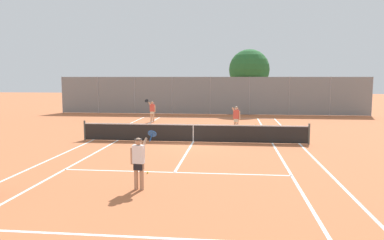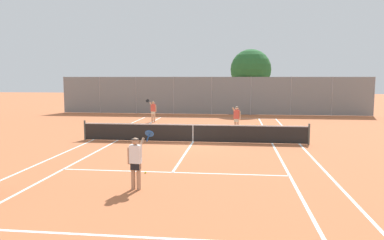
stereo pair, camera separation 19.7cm
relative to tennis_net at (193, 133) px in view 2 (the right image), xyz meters
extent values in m
plane|color=#BC663D|center=(0.00, 0.00, -0.51)|extent=(120.00, 120.00, 0.00)
cube|color=white|center=(0.00, -11.90, -0.51)|extent=(11.00, 0.10, 0.01)
cube|color=white|center=(0.00, 11.90, -0.51)|extent=(11.00, 0.10, 0.01)
cube|color=white|center=(-5.50, 0.00, -0.51)|extent=(0.10, 23.80, 0.01)
cube|color=white|center=(5.50, 0.00, -0.51)|extent=(0.10, 23.80, 0.01)
cube|color=white|center=(-4.13, 0.00, -0.51)|extent=(0.10, 23.80, 0.01)
cube|color=white|center=(4.13, 0.00, -0.51)|extent=(0.10, 23.80, 0.01)
cube|color=white|center=(0.00, -6.40, -0.51)|extent=(8.26, 0.10, 0.01)
cube|color=white|center=(0.00, 6.40, -0.51)|extent=(8.26, 0.10, 0.01)
cube|color=white|center=(0.00, 0.00, -0.51)|extent=(0.10, 12.80, 0.01)
cylinder|color=#474C47|center=(-5.95, 0.00, 0.03)|extent=(0.10, 0.10, 1.07)
cylinder|color=#474C47|center=(5.95, 0.00, 0.03)|extent=(0.10, 0.10, 1.07)
cube|color=black|center=(0.00, 0.00, -0.04)|extent=(11.90, 0.02, 0.89)
cube|color=white|center=(0.00, 0.00, 0.41)|extent=(11.90, 0.03, 0.06)
cube|color=white|center=(0.00, 0.00, -0.06)|extent=(0.05, 0.03, 0.89)
cylinder|color=tan|center=(-0.85, -8.54, -0.10)|extent=(0.13, 0.13, 0.82)
cylinder|color=tan|center=(-0.67, -8.56, -0.10)|extent=(0.13, 0.13, 0.82)
cube|color=black|center=(-0.76, -8.55, 0.23)|extent=(0.30, 0.21, 0.24)
cube|color=white|center=(-0.76, -8.55, 0.59)|extent=(0.36, 0.24, 0.56)
sphere|color=tan|center=(-0.76, -8.55, 0.98)|extent=(0.22, 0.22, 0.22)
cylinder|color=black|center=(-0.76, -8.55, 1.05)|extent=(0.23, 0.23, 0.02)
cylinder|color=tan|center=(-0.98, -8.52, 0.53)|extent=(0.08, 0.08, 0.52)
cylinder|color=tan|center=(-0.61, -8.43, 0.88)|extent=(0.14, 0.46, 0.35)
cylinder|color=#1E4C99|center=(-0.45, -8.19, 1.04)|extent=(0.06, 0.25, 0.22)
cylinder|color=#1E4C99|center=(-0.44, -8.07, 1.15)|extent=(0.30, 0.23, 0.23)
cylinder|color=#D8A884|center=(-3.94, 8.42, -0.10)|extent=(0.13, 0.13, 0.82)
cylinder|color=#D8A884|center=(-4.12, 8.44, -0.10)|extent=(0.13, 0.13, 0.82)
cube|color=beige|center=(-4.03, 8.43, 0.23)|extent=(0.30, 0.21, 0.24)
cube|color=#D84C3F|center=(-4.03, 8.43, 0.59)|extent=(0.36, 0.24, 0.56)
sphere|color=#D8A884|center=(-4.03, 8.43, 0.98)|extent=(0.22, 0.22, 0.22)
cylinder|color=black|center=(-4.03, 8.43, 1.05)|extent=(0.23, 0.23, 0.02)
cylinder|color=#D8A884|center=(-3.81, 8.41, 0.53)|extent=(0.08, 0.08, 0.52)
cylinder|color=#D8A884|center=(-4.18, 8.31, 0.88)|extent=(0.13, 0.46, 0.35)
cylinder|color=black|center=(-4.33, 8.06, 1.04)|extent=(0.06, 0.25, 0.22)
cylinder|color=black|center=(-4.35, 7.94, 1.15)|extent=(0.30, 0.23, 0.23)
cylinder|color=#D8A884|center=(2.37, 4.00, -0.10)|extent=(0.13, 0.13, 0.82)
cylinder|color=#D8A884|center=(2.20, 4.06, -0.10)|extent=(0.13, 0.13, 0.82)
cube|color=beige|center=(2.29, 4.03, 0.23)|extent=(0.33, 0.27, 0.24)
cube|color=#D84C3F|center=(2.29, 4.03, 0.59)|extent=(0.39, 0.31, 0.56)
sphere|color=#D8A884|center=(2.29, 4.03, 0.98)|extent=(0.22, 0.22, 0.22)
cylinder|color=black|center=(2.29, 4.03, 1.05)|extent=(0.23, 0.23, 0.02)
cylinder|color=#D8A884|center=(2.49, 3.95, 0.53)|extent=(0.08, 0.08, 0.52)
cylinder|color=#D8A884|center=(2.11, 3.95, 0.88)|extent=(0.24, 0.45, 0.35)
sphere|color=#D1DB33|center=(3.76, 7.86, -0.48)|extent=(0.07, 0.07, 0.07)
sphere|color=#D1DB33|center=(-0.47, 3.33, -0.48)|extent=(0.07, 0.07, 0.07)
sphere|color=#D1DB33|center=(-0.94, -6.64, -0.48)|extent=(0.07, 0.07, 0.07)
sphere|color=#D1DB33|center=(3.97, 10.98, -0.48)|extent=(0.07, 0.07, 0.07)
cylinder|color=gray|center=(-14.22, 14.94, 1.22)|extent=(0.08, 0.08, 3.46)
cylinder|color=gray|center=(-10.66, 14.94, 1.22)|extent=(0.08, 0.08, 3.46)
cylinder|color=gray|center=(-7.11, 14.94, 1.22)|extent=(0.08, 0.08, 3.46)
cylinder|color=gray|center=(-3.55, 14.94, 1.22)|extent=(0.08, 0.08, 3.46)
cylinder|color=gray|center=(0.00, 14.94, 1.22)|extent=(0.08, 0.08, 3.46)
cylinder|color=gray|center=(3.55, 14.94, 1.22)|extent=(0.08, 0.08, 3.46)
cylinder|color=gray|center=(7.11, 14.94, 1.22)|extent=(0.08, 0.08, 3.46)
cylinder|color=gray|center=(10.66, 14.94, 1.22)|extent=(0.08, 0.08, 3.46)
cylinder|color=gray|center=(14.22, 14.94, 1.22)|extent=(0.08, 0.08, 3.46)
cube|color=slate|center=(0.00, 14.94, 1.22)|extent=(28.44, 0.02, 3.42)
cylinder|color=brown|center=(3.59, 16.91, 0.89)|extent=(0.22, 0.22, 2.79)
sphere|color=#26602D|center=(3.59, 16.91, 3.63)|extent=(3.85, 3.85, 3.85)
sphere|color=#26602D|center=(3.43, 16.55, 3.15)|extent=(2.42, 2.42, 2.42)
camera|label=1|loc=(2.05, -19.41, 2.91)|focal=35.00mm
camera|label=2|loc=(2.24, -19.39, 2.91)|focal=35.00mm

